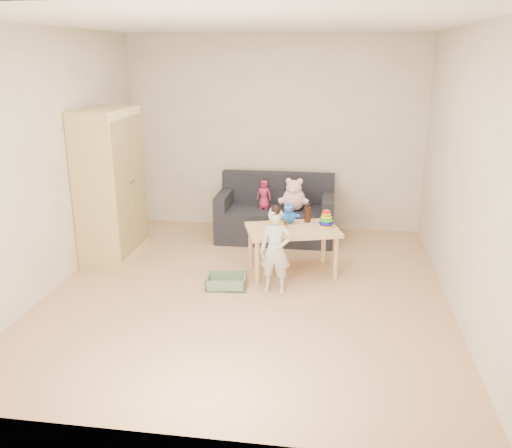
% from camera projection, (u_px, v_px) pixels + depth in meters
% --- Properties ---
extents(room, '(4.50, 4.50, 4.50)m').
position_uv_depth(room, '(247.00, 167.00, 5.19)').
color(room, tan).
rests_on(room, ground).
extents(wardrobe, '(0.49, 0.97, 1.75)m').
position_uv_depth(wardrobe, '(110.00, 185.00, 6.31)').
color(wardrobe, '#E3C97C').
rests_on(wardrobe, ground).
extents(sofa, '(1.50, 0.76, 0.42)m').
position_uv_depth(sofa, '(275.00, 224.00, 7.09)').
color(sofa, black).
rests_on(sofa, ground).
extents(play_table, '(1.12, 0.88, 0.52)m').
position_uv_depth(play_table, '(292.00, 250.00, 5.99)').
color(play_table, tan).
rests_on(play_table, ground).
extents(storage_bin, '(0.44, 0.35, 0.12)m').
position_uv_depth(storage_bin, '(226.00, 281.00, 5.67)').
color(storage_bin, '#637F5C').
rests_on(storage_bin, ground).
extents(toddler, '(0.33, 0.23, 0.87)m').
position_uv_depth(toddler, '(275.00, 252.00, 5.45)').
color(toddler, beige).
rests_on(toddler, ground).
extents(pink_bear, '(0.35, 0.31, 0.35)m').
position_uv_depth(pink_bear, '(294.00, 197.00, 6.90)').
color(pink_bear, '#FFBBC9').
rests_on(pink_bear, sofa).
extents(doll, '(0.20, 0.15, 0.37)m').
position_uv_depth(doll, '(264.00, 195.00, 6.96)').
color(doll, '#AB2042').
rests_on(doll, sofa).
extents(ring_stacker, '(0.16, 0.16, 0.18)m').
position_uv_depth(ring_stacker, '(326.00, 220.00, 5.96)').
color(ring_stacker, '#C7CE0A').
rests_on(ring_stacker, play_table).
extents(brown_bottle, '(0.07, 0.07, 0.21)m').
position_uv_depth(brown_bottle, '(308.00, 214.00, 6.11)').
color(brown_bottle, black).
rests_on(brown_bottle, play_table).
extents(blue_plush, '(0.23, 0.20, 0.24)m').
position_uv_depth(blue_plush, '(289.00, 213.00, 6.06)').
color(blue_plush, '#1C6DFF').
rests_on(blue_plush, play_table).
extents(wooden_figure, '(0.05, 0.05, 0.10)m').
position_uv_depth(wooden_figure, '(286.00, 224.00, 5.89)').
color(wooden_figure, brown).
rests_on(wooden_figure, play_table).
extents(yellow_book, '(0.24, 0.24, 0.01)m').
position_uv_depth(yellow_book, '(275.00, 224.00, 6.04)').
color(yellow_book, gold).
rests_on(yellow_book, play_table).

